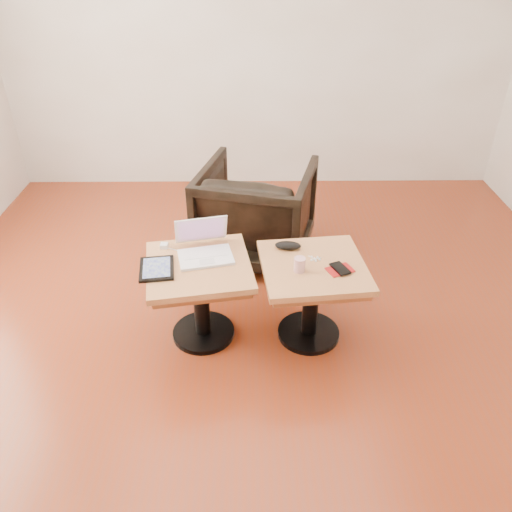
{
  "coord_description": "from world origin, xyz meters",
  "views": [
    {
      "loc": [
        -0.06,
        -2.3,
        2.07
      ],
      "look_at": [
        -0.04,
        0.01,
        0.57
      ],
      "focal_mm": 35.0,
      "sensor_mm": 36.0,
      "label": 1
    }
  ],
  "objects_px": {
    "side_table_right": "(312,283)",
    "laptop": "(204,248)",
    "striped_cup": "(300,265)",
    "armchair": "(257,212)",
    "side_table_left": "(200,283)"
  },
  "relations": [
    {
      "from": "side_table_right",
      "to": "laptop",
      "type": "relative_size",
      "value": 1.76
    },
    {
      "from": "laptop",
      "to": "striped_cup",
      "type": "bearing_deg",
      "value": -30.93
    },
    {
      "from": "side_table_right",
      "to": "armchair",
      "type": "distance_m",
      "value": 0.97
    },
    {
      "from": "side_table_left",
      "to": "armchair",
      "type": "distance_m",
      "value": 0.98
    },
    {
      "from": "side_table_right",
      "to": "laptop",
      "type": "bearing_deg",
      "value": 163.83
    },
    {
      "from": "striped_cup",
      "to": "armchair",
      "type": "xyz_separation_m",
      "value": [
        -0.22,
        0.99,
        -0.2
      ]
    },
    {
      "from": "armchair",
      "to": "side_table_left",
      "type": "bearing_deg",
      "value": 84.61
    },
    {
      "from": "side_table_left",
      "to": "side_table_right",
      "type": "distance_m",
      "value": 0.64
    },
    {
      "from": "side_table_left",
      "to": "armchair",
      "type": "bearing_deg",
      "value": 60.29
    },
    {
      "from": "side_table_left",
      "to": "striped_cup",
      "type": "bearing_deg",
      "value": -17.1
    },
    {
      "from": "side_table_right",
      "to": "laptop",
      "type": "height_order",
      "value": "laptop"
    },
    {
      "from": "striped_cup",
      "to": "armchair",
      "type": "bearing_deg",
      "value": 102.64
    },
    {
      "from": "side_table_left",
      "to": "side_table_right",
      "type": "height_order",
      "value": "same"
    },
    {
      "from": "side_table_left",
      "to": "armchair",
      "type": "height_order",
      "value": "armchair"
    },
    {
      "from": "laptop",
      "to": "striped_cup",
      "type": "distance_m",
      "value": 0.56
    }
  ]
}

